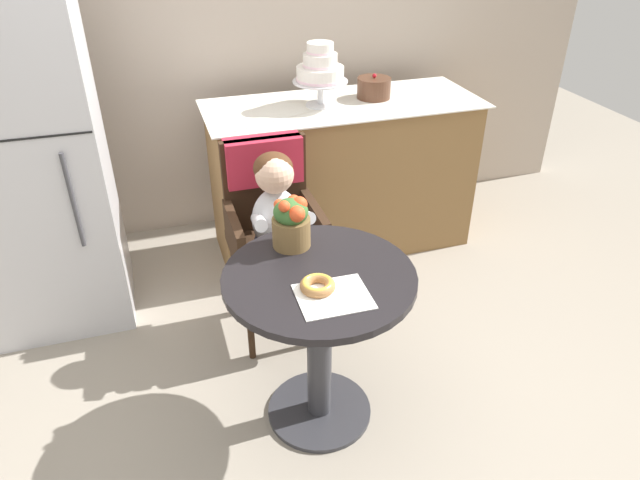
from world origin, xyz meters
The scene contains 12 objects.
ground_plane centered at (0.00, 0.00, 0.00)m, with size 8.00×8.00×0.00m, color gray.
back_wall centered at (0.00, 1.85, 1.35)m, with size 4.80×0.10×2.70m, color #B2A393.
cafe_table centered at (0.00, 0.00, 0.51)m, with size 0.72×0.72×0.72m.
wicker_chair centered at (-0.02, 0.70, 0.64)m, with size 0.42×0.45×0.95m.
seated_child centered at (-0.02, 0.54, 0.68)m, with size 0.27×0.32×0.73m.
paper_napkin centered at (0.01, -0.15, 0.72)m, with size 0.25×0.21×0.00m, color white.
donut_front centered at (-0.03, -0.09, 0.74)m, with size 0.13×0.13×0.04m.
flower_vase centered at (-0.04, 0.22, 0.83)m, with size 0.15×0.16×0.22m.
display_counter centered at (0.55, 1.30, 0.45)m, with size 1.56×0.62×0.90m.
tiered_cake_stand centered at (0.41, 1.30, 1.10)m, with size 0.30×0.30×0.34m.
round_layer_cake centered at (0.74, 1.34, 0.96)m, with size 0.19×0.19×0.14m.
refrigerator centered at (-1.05, 1.10, 0.85)m, with size 0.64×0.63×1.70m.
Camera 1 is at (-0.52, -1.65, 1.93)m, focal length 32.36 mm.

